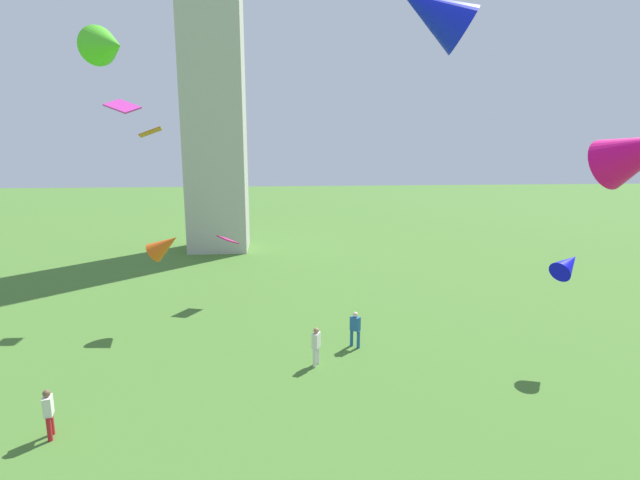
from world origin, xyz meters
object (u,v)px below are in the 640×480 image
Objects in this scene: kite_flying_1 at (122,106)px; kite_flying_7 at (433,12)px; person_1 at (49,411)px; kite_flying_8 at (165,245)px; kite_flying_2 at (109,46)px; person_2 at (355,327)px; person_0 at (316,344)px; kite_flying_0 at (228,240)px; kite_flying_9 at (568,264)px; kite_flying_4 at (150,132)px.

kite_flying_7 reaches higher than kite_flying_1.
kite_flying_8 is (1.72, 10.09, 3.50)m from person_1.
kite_flying_2 is (3.97, -13.93, 0.38)m from kite_flying_1.
person_2 is at bearing -102.06° from kite_flying_8.
kite_flying_7 is (2.37, -7.08, 11.92)m from person_0.
person_2 reaches higher than person_1.
kite_flying_9 is (16.01, -9.75, 0.49)m from kite_flying_0.
person_2 is at bearing 134.12° from kite_flying_4.
person_0 is 14.04m from kite_flying_2.
kite_flying_0 is 0.65× the size of kite_flying_7.
kite_flying_2 is 1.39× the size of kite_flying_4.
kite_flying_2 is (3.42, -1.71, 11.15)m from person_1.
kite_flying_1 reaches higher than kite_flying_0.
kite_flying_7 reaches higher than kite_flying_8.
kite_flying_8 is at bearing 80.62° from person_0.
kite_flying_2 is at bearing 79.34° from kite_flying_9.
kite_flying_7 reaches higher than person_1.
person_2 is (2.04, 1.79, 0.01)m from person_0.
kite_flying_2 is at bearing -162.39° from kite_flying_8.
kite_flying_1 reaches higher than kite_flying_4.
kite_flying_9 is at bearing 9.51° from kite_flying_1.
kite_flying_7 is at bearing -20.62° from kite_flying_1.
person_2 is 1.32× the size of kite_flying_4.
kite_flying_1 is at bearing -44.82° from kite_flying_0.
person_0 is 2.72m from person_2.
kite_flying_0 is 20.25m from kite_flying_7.
kite_flying_4 is (-8.99, 9.81, 9.46)m from person_0.
person_2 is at bearing 5.54° from kite_flying_2.
person_1 is at bearing 142.87° from person_0.
person_0 is 14.06m from kite_flying_7.
kite_flying_4 reaches higher than kite_flying_9.
kite_flying_4 is 0.70× the size of kite_flying_9.
kite_flying_7 is (11.36, -16.89, 2.46)m from kite_flying_4.
kite_flying_2 reaches higher than person_2.
kite_flying_7 is (7.06, -16.71, 8.99)m from kite_flying_0.
kite_flying_0 is 0.83× the size of kite_flying_9.
kite_flying_0 is 0.77× the size of kite_flying_8.
kite_flying_2 reaches higher than kite_flying_1.
kite_flying_7 reaches higher than kite_flying_4.
kite_flying_2 reaches higher than kite_flying_9.
kite_flying_0 is 0.86× the size of kite_flying_2.
kite_flying_7 is at bearing 47.63° from kite_flying_0.
kite_flying_1 is 7.91m from kite_flying_8.
kite_flying_2 is 16.42m from kite_flying_4.
kite_flying_1 reaches higher than kite_flying_8.
person_0 is 1.30× the size of kite_flying_4.
kite_flying_4 reaches higher than person_0.
person_1 is 11.78m from kite_flying_2.
kite_flying_8 reaches higher than kite_flying_0.
person_0 is at bearing 50.70° from kite_flying_0.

